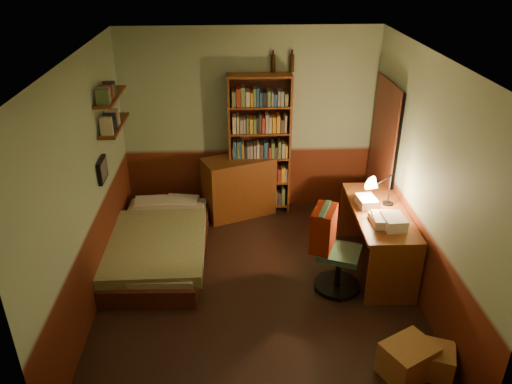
{
  "coord_description": "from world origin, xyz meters",
  "views": [
    {
      "loc": [
        -0.25,
        -4.61,
        3.57
      ],
      "look_at": [
        0.0,
        0.25,
        1.1
      ],
      "focal_mm": 35.0,
      "sensor_mm": 36.0,
      "label": 1
    }
  ],
  "objects_px": {
    "desk": "(377,239)",
    "cardboard_box_b": "(432,360)",
    "bookshelf": "(260,146)",
    "office_chair": "(340,255)",
    "bed": "(158,235)",
    "mini_stereo": "(240,150)",
    "desk_lamp": "(390,183)",
    "cardboard_box_a": "(408,360)",
    "dresser": "(239,186)"
  },
  "relations": [
    {
      "from": "desk",
      "to": "cardboard_box_b",
      "type": "height_order",
      "value": "desk"
    },
    {
      "from": "bookshelf",
      "to": "office_chair",
      "type": "relative_size",
      "value": 2.27
    },
    {
      "from": "office_chair",
      "to": "bed",
      "type": "bearing_deg",
      "value": -177.56
    },
    {
      "from": "mini_stereo",
      "to": "desk_lamp",
      "type": "relative_size",
      "value": 0.45
    },
    {
      "from": "mini_stereo",
      "to": "cardboard_box_a",
      "type": "bearing_deg",
      "value": -68.61
    },
    {
      "from": "bed",
      "to": "office_chair",
      "type": "xyz_separation_m",
      "value": [
        2.1,
        -0.76,
        0.14
      ]
    },
    {
      "from": "desk",
      "to": "office_chair",
      "type": "height_order",
      "value": "office_chair"
    },
    {
      "from": "mini_stereo",
      "to": "cardboard_box_b",
      "type": "distance_m",
      "value": 3.71
    },
    {
      "from": "cardboard_box_a",
      "to": "desk_lamp",
      "type": "bearing_deg",
      "value": 81.56
    },
    {
      "from": "office_chair",
      "to": "cardboard_box_b",
      "type": "xyz_separation_m",
      "value": [
        0.62,
        -1.27,
        -0.31
      ]
    },
    {
      "from": "dresser",
      "to": "mini_stereo",
      "type": "bearing_deg",
      "value": 53.25
    },
    {
      "from": "bookshelf",
      "to": "cardboard_box_b",
      "type": "height_order",
      "value": "bookshelf"
    },
    {
      "from": "bookshelf",
      "to": "desk_lamp",
      "type": "bearing_deg",
      "value": -43.65
    },
    {
      "from": "desk_lamp",
      "to": "dresser",
      "type": "bearing_deg",
      "value": 138.63
    },
    {
      "from": "dresser",
      "to": "cardboard_box_a",
      "type": "height_order",
      "value": "dresser"
    },
    {
      "from": "bookshelf",
      "to": "office_chair",
      "type": "xyz_separation_m",
      "value": [
        0.78,
        -1.9,
        -0.56
      ]
    },
    {
      "from": "bookshelf",
      "to": "cardboard_box_a",
      "type": "height_order",
      "value": "bookshelf"
    },
    {
      "from": "bookshelf",
      "to": "cardboard_box_b",
      "type": "relative_size",
      "value": 5.26
    },
    {
      "from": "desk_lamp",
      "to": "cardboard_box_a",
      "type": "relative_size",
      "value": 1.25
    },
    {
      "from": "dresser",
      "to": "desk",
      "type": "relative_size",
      "value": 0.66
    },
    {
      "from": "desk",
      "to": "office_chair",
      "type": "bearing_deg",
      "value": -142.25
    },
    {
      "from": "office_chair",
      "to": "desk",
      "type": "bearing_deg",
      "value": 58.73
    },
    {
      "from": "bed",
      "to": "cardboard_box_a",
      "type": "height_order",
      "value": "bed"
    },
    {
      "from": "bed",
      "to": "mini_stereo",
      "type": "xyz_separation_m",
      "value": [
        1.06,
        1.18,
        0.62
      ]
    },
    {
      "from": "dresser",
      "to": "bookshelf",
      "type": "height_order",
      "value": "bookshelf"
    },
    {
      "from": "bed",
      "to": "desk_lamp",
      "type": "relative_size",
      "value": 3.66
    },
    {
      "from": "dresser",
      "to": "bed",
      "type": "bearing_deg",
      "value": -155.76
    },
    {
      "from": "cardboard_box_b",
      "to": "dresser",
      "type": "bearing_deg",
      "value": 118.78
    },
    {
      "from": "bed",
      "to": "bookshelf",
      "type": "height_order",
      "value": "bookshelf"
    },
    {
      "from": "bed",
      "to": "cardboard_box_b",
      "type": "height_order",
      "value": "bed"
    },
    {
      "from": "bed",
      "to": "desk_lamp",
      "type": "height_order",
      "value": "desk_lamp"
    },
    {
      "from": "mini_stereo",
      "to": "bookshelf",
      "type": "bearing_deg",
      "value": -10.94
    },
    {
      "from": "dresser",
      "to": "cardboard_box_b",
      "type": "height_order",
      "value": "dresser"
    },
    {
      "from": "dresser",
      "to": "desk",
      "type": "height_order",
      "value": "dresser"
    },
    {
      "from": "mini_stereo",
      "to": "cardboard_box_a",
      "type": "distance_m",
      "value": 3.62
    },
    {
      "from": "desk",
      "to": "cardboard_box_b",
      "type": "xyz_separation_m",
      "value": [
        0.09,
        -1.66,
        -0.26
      ]
    },
    {
      "from": "desk",
      "to": "desk_lamp",
      "type": "relative_size",
      "value": 2.62
    },
    {
      "from": "dresser",
      "to": "desk",
      "type": "xyz_separation_m",
      "value": [
        1.61,
        -1.43,
        -0.04
      ]
    },
    {
      "from": "desk_lamp",
      "to": "cardboard_box_a",
      "type": "height_order",
      "value": "desk_lamp"
    },
    {
      "from": "bookshelf",
      "to": "cardboard_box_a",
      "type": "distance_m",
      "value": 3.5
    },
    {
      "from": "mini_stereo",
      "to": "bookshelf",
      "type": "xyz_separation_m",
      "value": [
        0.27,
        -0.04,
        0.07
      ]
    },
    {
      "from": "bed",
      "to": "desk_lamp",
      "type": "xyz_separation_m",
      "value": [
        2.76,
        -0.23,
        0.76
      ]
    },
    {
      "from": "desk_lamp",
      "to": "cardboard_box_b",
      "type": "relative_size",
      "value": 1.47
    },
    {
      "from": "desk",
      "to": "desk_lamp",
      "type": "height_order",
      "value": "desk_lamp"
    },
    {
      "from": "dresser",
      "to": "cardboard_box_b",
      "type": "xyz_separation_m",
      "value": [
        1.7,
        -3.09,
        -0.3
      ]
    },
    {
      "from": "bed",
      "to": "cardboard_box_b",
      "type": "distance_m",
      "value": 3.4
    },
    {
      "from": "bed",
      "to": "office_chair",
      "type": "bearing_deg",
      "value": -17.48
    },
    {
      "from": "bed",
      "to": "cardboard_box_a",
      "type": "relative_size",
      "value": 4.58
    },
    {
      "from": "cardboard_box_b",
      "to": "desk",
      "type": "bearing_deg",
      "value": 93.08
    },
    {
      "from": "bed",
      "to": "office_chair",
      "type": "distance_m",
      "value": 2.24
    }
  ]
}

